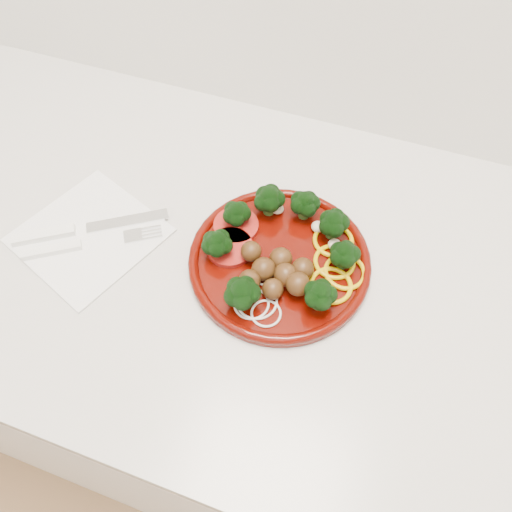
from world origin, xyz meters
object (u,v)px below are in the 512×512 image
(plate, at_px, (281,255))
(knife, at_px, (70,230))
(napkin, at_px, (89,235))
(fork, at_px, (69,247))

(plate, bearing_deg, knife, -169.82)
(napkin, height_order, fork, fork)
(plate, relative_size, fork, 1.45)
(napkin, bearing_deg, plate, 10.15)
(napkin, xyz_separation_m, fork, (-0.01, -0.03, 0.01))
(plate, distance_m, fork, 0.29)
(plate, xyz_separation_m, napkin, (-0.27, -0.05, -0.02))
(napkin, distance_m, fork, 0.03)
(plate, bearing_deg, fork, -164.45)
(knife, xyz_separation_m, fork, (0.01, -0.03, -0.00))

